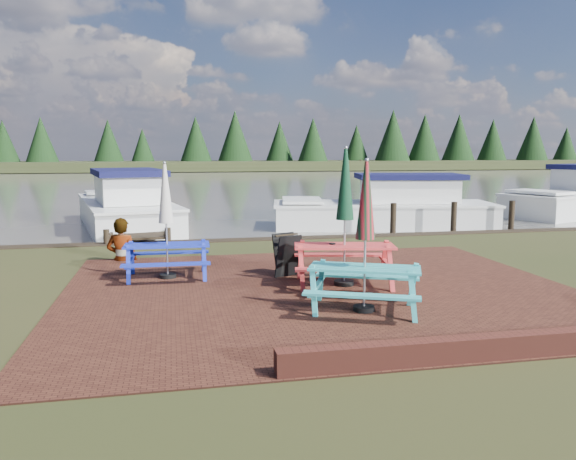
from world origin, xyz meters
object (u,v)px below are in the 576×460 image
(jetty, at_px, (145,220))
(person, at_px, (120,218))
(picnic_table_blue, at_px, (167,239))
(chalkboard, at_px, (287,255))
(boat_jetty, at_px, (126,209))
(picnic_table_red, at_px, (345,239))
(picnic_table_teal, at_px, (365,260))
(boat_near, at_px, (388,210))

(jetty, relative_size, person, 4.69)
(picnic_table_blue, xyz_separation_m, person, (-1.02, 2.02, 0.18))
(chalkboard, distance_m, boat_jetty, 10.01)
(jetty, distance_m, boat_jetty, 0.77)
(picnic_table_red, relative_size, picnic_table_blue, 1.13)
(boat_jetty, bearing_deg, picnic_table_red, -77.44)
(picnic_table_red, height_order, person, picnic_table_red)
(picnic_table_teal, relative_size, chalkboard, 2.78)
(picnic_table_red, distance_m, boat_jetty, 11.28)
(picnic_table_blue, distance_m, person, 2.28)
(boat_near, bearing_deg, picnic_table_blue, 145.45)
(chalkboard, relative_size, jetty, 0.09)
(picnic_table_blue, xyz_separation_m, jetty, (-0.82, 8.72, -0.67))
(picnic_table_red, relative_size, person, 1.30)
(picnic_table_red, distance_m, picnic_table_blue, 3.43)
(picnic_table_blue, xyz_separation_m, boat_near, (7.48, 7.38, -0.37))
(boat_jetty, distance_m, person, 7.02)
(boat_jetty, bearing_deg, picnic_table_blue, -92.58)
(picnic_table_teal, xyz_separation_m, picnic_table_blue, (-2.98, 2.95, -0.03))
(person, bearing_deg, picnic_table_red, 157.77)
(boat_jetty, xyz_separation_m, person, (0.41, -6.99, 0.50))
(picnic_table_blue, relative_size, chalkboard, 2.67)
(picnic_table_teal, height_order, person, picnic_table_teal)
(jetty, bearing_deg, picnic_table_red, -68.17)
(boat_jetty, height_order, boat_near, boat_jetty)
(picnic_table_teal, distance_m, picnic_table_red, 1.69)
(picnic_table_teal, distance_m, picnic_table_blue, 4.19)
(picnic_table_teal, xyz_separation_m, boat_near, (4.49, 10.32, -0.41))
(picnic_table_teal, height_order, jetty, picnic_table_teal)
(picnic_table_red, height_order, picnic_table_blue, picnic_table_red)
(jetty, height_order, boat_jetty, boat_jetty)
(boat_jetty, bearing_deg, boat_near, -22.04)
(picnic_table_blue, xyz_separation_m, boat_jetty, (-1.44, 9.02, -0.32))
(person, bearing_deg, boat_near, -131.97)
(picnic_table_blue, bearing_deg, boat_near, 46.52)
(jetty, bearing_deg, picnic_table_teal, -71.95)
(picnic_table_red, distance_m, person, 5.35)
(picnic_table_blue, bearing_deg, person, 118.74)
(jetty, xyz_separation_m, boat_jetty, (-0.62, 0.30, 0.36))
(picnic_table_teal, xyz_separation_m, person, (-4.01, 4.97, 0.15))
(picnic_table_blue, distance_m, jetty, 8.78)
(boat_near, xyz_separation_m, person, (-8.50, -5.36, 0.56))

